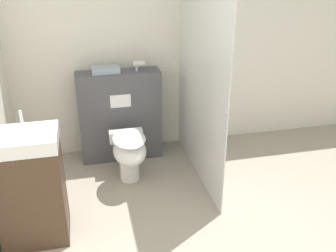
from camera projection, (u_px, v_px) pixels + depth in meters
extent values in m
cube|color=silver|center=(139.00, 44.00, 4.19)|extent=(8.00, 0.06, 2.50)
cube|color=#4C4C51|center=(120.00, 116.00, 4.21)|extent=(0.90, 0.27, 1.03)
cube|color=white|center=(121.00, 101.00, 4.00)|extent=(0.22, 0.01, 0.14)
cube|color=silver|center=(200.00, 81.00, 3.67)|extent=(0.01, 1.53, 2.08)
sphere|color=#B2B2B7|center=(227.00, 112.00, 3.04)|extent=(0.04, 0.04, 0.04)
cylinder|color=white|center=(129.00, 164.00, 3.90)|extent=(0.20, 0.20, 0.35)
ellipsoid|color=white|center=(130.00, 151.00, 3.74)|extent=(0.33, 0.48, 0.26)
ellipsoid|color=white|center=(129.00, 138.00, 3.68)|extent=(0.32, 0.47, 0.02)
cube|color=white|center=(126.00, 136.00, 3.96)|extent=(0.35, 0.11, 0.12)
cube|color=#473323|center=(32.00, 193.00, 2.99)|extent=(0.51, 0.41, 0.85)
cube|color=white|center=(22.00, 140.00, 2.79)|extent=(0.52, 0.41, 0.11)
cylinder|color=silver|center=(21.00, 119.00, 2.84)|extent=(0.02, 0.02, 0.14)
cylinder|color=#B7B7BC|center=(139.00, 64.00, 3.99)|extent=(0.13, 0.07, 0.07)
cone|color=#B7B7BC|center=(146.00, 63.00, 4.00)|extent=(0.03, 0.06, 0.06)
cylinder|color=#B7B7BC|center=(137.00, 68.00, 4.00)|extent=(0.03, 0.03, 0.07)
cube|color=#8C9EAD|center=(106.00, 70.00, 3.94)|extent=(0.29, 0.18, 0.06)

